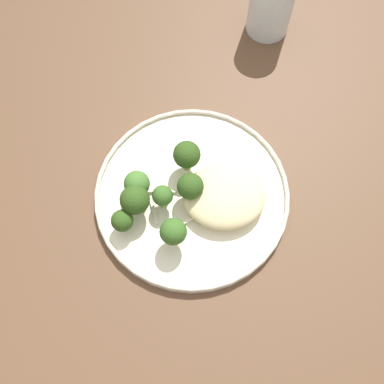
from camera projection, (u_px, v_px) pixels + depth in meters
The scene contains 19 objects.
ground at pixel (186, 292), 1.38m from camera, with size 6.00×6.00×0.00m, color #2D2B28.
wooden_dining_table at pixel (180, 223), 0.77m from camera, with size 1.40×1.00×0.74m.
dinner_plate at pixel (192, 195), 0.69m from camera, with size 0.29×0.29×0.02m.
noodle_bed at pixel (224, 196), 0.67m from camera, with size 0.12×0.10×0.04m.
seared_scallop_tilted_round at pixel (210, 196), 0.68m from camera, with size 0.02×0.02×0.01m.
seared_scallop_center_golden at pixel (216, 175), 0.69m from camera, with size 0.03×0.03×0.01m.
seared_scallop_rear_pale at pixel (239, 212), 0.67m from camera, with size 0.02×0.02×0.01m.
seared_scallop_front_small at pixel (225, 185), 0.69m from camera, with size 0.02×0.02×0.01m.
broccoli_floret_center_pile at pixel (190, 187), 0.66m from camera, with size 0.04×0.04×0.06m.
broccoli_floret_rear_charred at pixel (163, 195), 0.66m from camera, with size 0.03×0.03×0.05m.
broccoli_floret_tall_stalk at pixel (137, 184), 0.66m from camera, with size 0.04×0.04×0.05m.
broccoli_floret_right_tilted at pixel (173, 232), 0.63m from camera, with size 0.04×0.04×0.06m.
broccoli_floret_left_leaning at pixel (122, 221), 0.65m from camera, with size 0.03×0.03×0.04m.
broccoli_floret_small_sprig at pixel (135, 200), 0.65m from camera, with size 0.04×0.04×0.06m.
broccoli_floret_near_rim at pixel (187, 155), 0.67m from camera, with size 0.04×0.04×0.06m.
onion_sliver_short_strip at pixel (154, 211), 0.68m from camera, with size 0.04×0.01×0.00m, color silver.
onion_sliver_pale_crescent at pixel (159, 191), 0.69m from camera, with size 0.05×0.01×0.00m, color silver.
onion_sliver_long_sliver at pixel (191, 219), 0.67m from camera, with size 0.05×0.01×0.00m, color silver.
water_glass at pixel (271, 6), 0.78m from camera, with size 0.07×0.07×0.12m.
Camera 1 is at (-0.02, 0.24, 1.39)m, focal length 43.48 mm.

